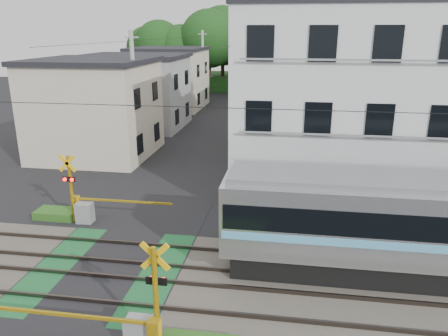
% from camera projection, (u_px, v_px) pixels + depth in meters
% --- Properties ---
extents(ground, '(120.00, 120.00, 0.00)m').
position_uv_depth(ground, '(106.00, 270.00, 15.27)').
color(ground, black).
extents(track_bed, '(120.00, 120.00, 0.14)m').
position_uv_depth(track_bed, '(106.00, 269.00, 15.26)').
color(track_bed, '#47423A').
rests_on(track_bed, ground).
extents(crossing_signal_near, '(4.74, 0.65, 3.09)m').
position_uv_depth(crossing_signal_near, '(141.00, 327.00, 11.23)').
color(crossing_signal_near, yellow).
rests_on(crossing_signal_near, ground).
extents(crossing_signal_far, '(4.74, 0.65, 3.09)m').
position_uv_depth(crossing_signal_far, '(83.00, 207.00, 18.88)').
color(crossing_signal_far, yellow).
rests_on(crossing_signal_far, ground).
extents(apartment_block, '(10.20, 8.36, 9.30)m').
position_uv_depth(apartment_block, '(340.00, 101.00, 21.56)').
color(apartment_block, silver).
rests_on(apartment_block, ground).
extents(houses_row, '(22.07, 31.35, 6.80)m').
position_uv_depth(houses_row, '(225.00, 86.00, 38.67)').
color(houses_row, beige).
rests_on(houses_row, ground).
extents(tree_hill, '(40.00, 13.43, 11.86)m').
position_uv_depth(tree_hill, '(256.00, 48.00, 58.15)').
color(tree_hill, '#194015').
rests_on(tree_hill, ground).
extents(catenary, '(60.00, 5.04, 7.00)m').
position_uv_depth(catenary, '(283.00, 178.00, 13.31)').
color(catenary, '#2D2D33').
rests_on(catenary, ground).
extents(utility_poles, '(7.90, 42.00, 8.00)m').
position_uv_depth(utility_poles, '(204.00, 80.00, 35.86)').
color(utility_poles, '#A5A5A0').
rests_on(utility_poles, ground).
extents(pedestrian, '(0.74, 0.55, 1.85)m').
position_uv_depth(pedestrian, '(248.00, 103.00, 44.34)').
color(pedestrian, black).
rests_on(pedestrian, ground).
extents(weed_patches, '(10.25, 8.80, 0.40)m').
position_uv_depth(weed_patches, '(154.00, 270.00, 14.87)').
color(weed_patches, '#2D5E1E').
rests_on(weed_patches, ground).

